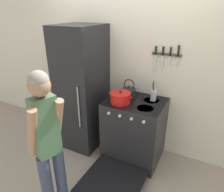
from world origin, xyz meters
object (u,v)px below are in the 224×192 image
tea_kettle (129,91)px  stove_range (133,131)px  utensil_jar (153,95)px  refrigerator (82,89)px  dutch_oven_pot (120,98)px  person (48,142)px

tea_kettle → stove_range: bearing=-46.8°
stove_range → utensil_jar: size_ratio=4.86×
refrigerator → utensil_jar: size_ratio=6.53×
stove_range → dutch_oven_pot: bearing=-151.5°
utensil_jar → person: (-0.58, -1.35, -0.07)m
dutch_oven_pot → utensil_jar: bearing=36.6°
dutch_oven_pot → utensil_jar: utensil_jar is taller
tea_kettle → dutch_oven_pot: bearing=-92.9°
stove_range → dutch_oven_pot: 0.56m
dutch_oven_pot → tea_kettle: (0.01, 0.26, -0.00)m
dutch_oven_pot → utensil_jar: size_ratio=1.12×
refrigerator → dutch_oven_pot: refrigerator is taller
dutch_oven_pot → tea_kettle: bearing=87.1°
refrigerator → dutch_oven_pot: bearing=-10.0°
dutch_oven_pot → person: bearing=-101.5°
dutch_oven_pot → person: person is taller
stove_range → utensil_jar: (0.19, 0.18, 0.53)m
refrigerator → dutch_oven_pot: 0.70m
refrigerator → utensil_jar: bearing=8.1°
person → stove_range: bearing=-0.5°
tea_kettle → utensil_jar: utensil_jar is taller
dutch_oven_pot → utensil_jar: (0.36, 0.27, 0.01)m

